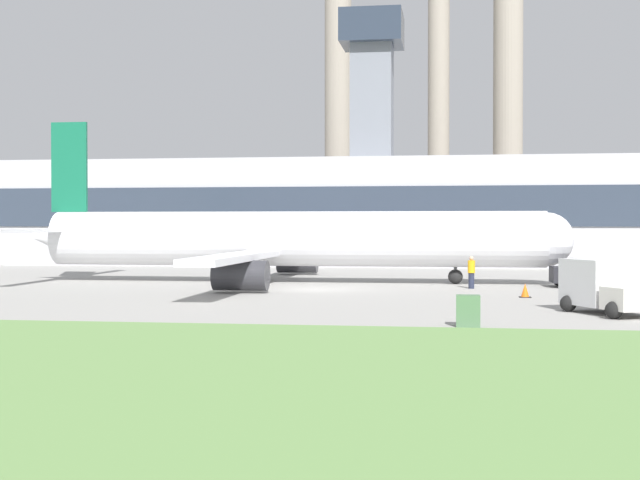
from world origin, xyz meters
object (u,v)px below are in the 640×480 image
object	(u,v)px
airplane	(286,240)
baggage_truck	(607,287)
fuel_truck	(617,277)
ground_crew_person	(471,272)
pushback_tug	(583,274)

from	to	relation	value
airplane	baggage_truck	bearing A→B (deg)	-46.16
airplane	fuel_truck	bearing A→B (deg)	-22.29
airplane	ground_crew_person	distance (m)	12.32
pushback_tug	ground_crew_person	xyz separation A→B (m)	(-6.49, -2.01, 0.18)
airplane	baggage_truck	xyz separation A→B (m)	(16.82, -17.52, -1.61)
airplane	pushback_tug	world-z (taller)	airplane
pushback_tug	fuel_truck	distance (m)	6.01
baggage_truck	airplane	bearing A→B (deg)	133.84
pushback_tug	ground_crew_person	distance (m)	6.80
baggage_truck	ground_crew_person	bearing A→B (deg)	110.97
pushback_tug	baggage_truck	xyz separation A→B (m)	(-1.25, -15.70, 0.33)
pushback_tug	baggage_truck	bearing A→B (deg)	-94.54
airplane	fuel_truck	size ratio (longest dim) A/B	8.07
pushback_tug	baggage_truck	world-z (taller)	baggage_truck
pushback_tug	fuel_truck	size ratio (longest dim) A/B	0.85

